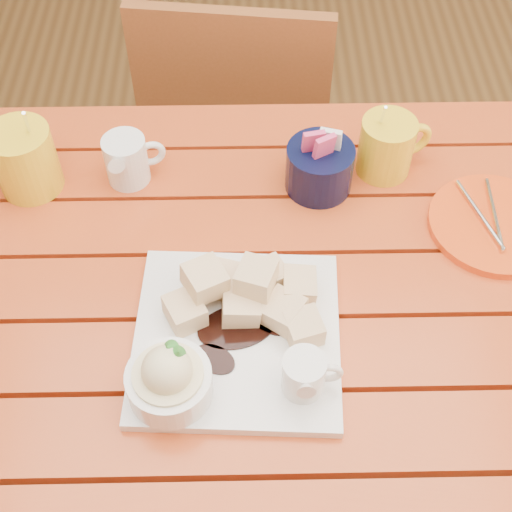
{
  "coord_description": "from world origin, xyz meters",
  "views": [
    {
      "loc": [
        -0.02,
        -0.6,
        1.59
      ],
      "look_at": [
        -0.01,
        -0.0,
        0.82
      ],
      "focal_mm": 50.0,
      "sensor_mm": 36.0,
      "label": 1
    }
  ],
  "objects_px": {
    "table": "(260,324)",
    "coffee_mug_left": "(22,159)",
    "coffee_mug_right": "(388,145)",
    "chair_far": "(239,127)",
    "orange_saucer": "(496,225)",
    "dessert_plate": "(226,340)"
  },
  "relations": [
    {
      "from": "coffee_mug_left",
      "to": "orange_saucer",
      "type": "height_order",
      "value": "coffee_mug_left"
    },
    {
      "from": "orange_saucer",
      "to": "dessert_plate",
      "type": "bearing_deg",
      "value": -152.68
    },
    {
      "from": "dessert_plate",
      "to": "orange_saucer",
      "type": "bearing_deg",
      "value": 27.32
    },
    {
      "from": "coffee_mug_right",
      "to": "coffee_mug_left",
      "type": "bearing_deg",
      "value": 163.4
    },
    {
      "from": "dessert_plate",
      "to": "coffee_mug_left",
      "type": "distance_m",
      "value": 0.45
    },
    {
      "from": "coffee_mug_left",
      "to": "chair_far",
      "type": "xyz_separation_m",
      "value": [
        0.33,
        0.44,
        -0.34
      ]
    },
    {
      "from": "table",
      "to": "coffee_mug_right",
      "type": "height_order",
      "value": "coffee_mug_right"
    },
    {
      "from": "table",
      "to": "coffee_mug_left",
      "type": "bearing_deg",
      "value": 150.77
    },
    {
      "from": "coffee_mug_right",
      "to": "chair_far",
      "type": "xyz_separation_m",
      "value": [
        -0.24,
        0.42,
        -0.33
      ]
    },
    {
      "from": "coffee_mug_right",
      "to": "orange_saucer",
      "type": "xyz_separation_m",
      "value": [
        0.15,
        -0.13,
        -0.04
      ]
    },
    {
      "from": "dessert_plate",
      "to": "coffee_mug_left",
      "type": "bearing_deg",
      "value": 135.1
    },
    {
      "from": "coffee_mug_left",
      "to": "coffee_mug_right",
      "type": "relative_size",
      "value": 1.13
    },
    {
      "from": "table",
      "to": "coffee_mug_left",
      "type": "xyz_separation_m",
      "value": [
        -0.37,
        0.21,
        0.17
      ]
    },
    {
      "from": "coffee_mug_right",
      "to": "chair_far",
      "type": "height_order",
      "value": "coffee_mug_right"
    },
    {
      "from": "coffee_mug_right",
      "to": "chair_far",
      "type": "relative_size",
      "value": 0.17
    },
    {
      "from": "dessert_plate",
      "to": "orange_saucer",
      "type": "relative_size",
      "value": 1.44
    },
    {
      "from": "orange_saucer",
      "to": "coffee_mug_right",
      "type": "bearing_deg",
      "value": 139.56
    },
    {
      "from": "coffee_mug_left",
      "to": "table",
      "type": "bearing_deg",
      "value": -29.57
    },
    {
      "from": "dessert_plate",
      "to": "coffee_mug_right",
      "type": "xyz_separation_m",
      "value": [
        0.26,
        0.34,
        0.02
      ]
    },
    {
      "from": "coffee_mug_right",
      "to": "table",
      "type": "bearing_deg",
      "value": -151.11
    },
    {
      "from": "coffee_mug_right",
      "to": "orange_saucer",
      "type": "bearing_deg",
      "value": -59.74
    },
    {
      "from": "coffee_mug_right",
      "to": "chair_far",
      "type": "distance_m",
      "value": 0.58
    }
  ]
}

